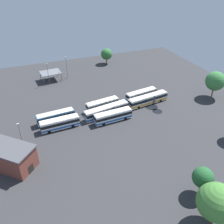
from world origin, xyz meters
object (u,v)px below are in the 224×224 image
maintenance_shelter (50,73)px  lamp_post_near_entrance (48,73)px  tree_south_edge (107,54)px  bus_row1_slot0 (103,105)px  tree_west_edge (216,202)px  tree_north_edge (215,81)px  bus_row0_slot0 (141,95)px  bus_row1_slot1 (107,111)px  lamp_post_by_building (67,67)px  bus_row2_slot0 (56,117)px  bus_row1_slot2 (113,116)px  bus_row2_slot1 (60,123)px  bus_row0_slot1 (148,99)px  depot_building (11,157)px  lamp_post_far_corner (21,136)px  tree_northwest (203,178)px

maintenance_shelter → lamp_post_near_entrance: 4.34m
tree_south_edge → maintenance_shelter: bearing=18.6°
bus_row1_slot0 → tree_west_edge: size_ratio=1.21×
tree_south_edge → bus_row1_slot0: bearing=67.7°
bus_row1_slot0 → tree_north_edge: tree_north_edge is taller
bus_row0_slot0 → lamp_post_near_entrance: (29.01, -24.51, 3.08)m
bus_row1_slot1 → tree_north_edge: 40.82m
tree_west_edge → bus_row0_slot0: bearing=-102.0°
lamp_post_by_building → bus_row2_slot0: bearing=71.0°
bus_row1_slot2 → bus_row2_slot1: size_ratio=1.05×
bus_row0_slot1 → depot_building: bearing=17.7°
bus_row1_slot2 → bus_row2_slot1: bearing=-7.6°
bus_row1_slot0 → bus_row0_slot1: bearing=171.4°
bus_row0_slot1 → bus_row1_slot1: same height
bus_row1_slot2 → tree_south_edge: 49.68m
bus_row0_slot0 → lamp_post_far_corner: 44.08m
bus_row1_slot0 → tree_northwest: tree_northwest is taller
bus_row1_slot1 → tree_north_edge: size_ratio=1.57×
bus_row1_slot2 → depot_building: (30.13, 9.17, 1.19)m
bus_row2_slot1 → lamp_post_by_building: 36.46m
bus_row0_slot0 → tree_northwest: tree_northwest is taller
bus_row1_slot1 → tree_west_edge: 43.25m
maintenance_shelter → tree_northwest: 72.85m
lamp_post_far_corner → tree_west_edge: 46.84m
bus_row2_slot0 → lamp_post_by_building: bearing=-109.0°
bus_row1_slot1 → tree_northwest: tree_northwest is taller
bus_row1_slot1 → lamp_post_by_building: (5.37, -33.31, 3.37)m
bus_row2_slot1 → maintenance_shelter: size_ratio=1.35×
bus_row0_slot0 → bus_row2_slot1: bearing=12.8°
bus_row1_slot0 → depot_building: size_ratio=0.89×
bus_row2_slot1 → bus_row1_slot1: bearing=-174.3°
bus_row2_slot1 → lamp_post_by_building: bearing=-106.2°
bus_row2_slot1 → tree_south_edge: (-31.70, -44.96, 2.88)m
bus_row2_slot1 → lamp_post_by_building: size_ratio=1.23×
bus_row1_slot2 → lamp_post_by_building: 37.67m
depot_building → tree_south_edge: size_ratio=1.77×
lamp_post_far_corner → tree_south_edge: size_ratio=1.20×
bus_row1_slot2 → lamp_post_by_building: (6.07, -37.02, 3.37)m
bus_row1_slot2 → bus_row2_slot0: same height
depot_building → bus_row1_slot2: bearing=-163.1°
bus_row0_slot0 → maintenance_shelter: size_ratio=1.42×
bus_row0_slot0 → bus_row1_slot2: same height
bus_row1_slot1 → tree_northwest: (-7.88, 36.18, 2.77)m
bus_row1_slot2 → tree_northwest: 33.37m
bus_row2_slot0 → bus_row1_slot0: bearing=-174.2°
bus_row1_slot2 → tree_northwest: tree_northwest is taller
bus_row1_slot2 → lamp_post_by_building: size_ratio=1.30×
bus_row2_slot1 → lamp_post_far_corner: (10.88, 6.60, 3.04)m
bus_row0_slot1 → maintenance_shelter: maintenance_shelter is taller
bus_row2_slot0 → tree_west_edge: tree_west_edge is taller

